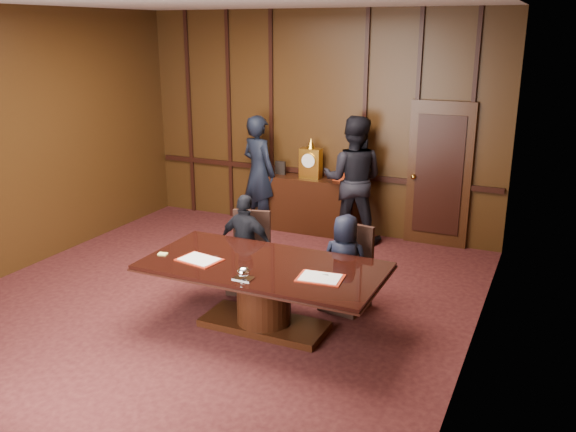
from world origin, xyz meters
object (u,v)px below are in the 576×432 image
Objects in this scene: sideboard at (310,203)px; conference_table at (264,285)px; signatory_right at (345,263)px; signatory_left at (246,244)px; witness_right at (353,180)px; witness_left at (259,172)px.

conference_table is at bearing -75.84° from sideboard.
sideboard is 1.36× the size of signatory_right.
signatory_left is (-0.65, 0.80, 0.12)m from conference_table.
witness_right is (-0.73, 2.40, 0.40)m from signatory_right.
witness_left is (-2.35, 2.40, 0.35)m from signatory_right.
conference_table is 1.04m from signatory_left.
signatory_right reaches higher than conference_table.
witness_right reaches higher than conference_table.
conference_table is at bearing 131.17° from signatory_left.
sideboard is 0.61× the size of conference_table.
witness_left is (-0.86, -0.16, 0.45)m from sideboard.
witness_right is at bearing -101.32° from signatory_left.
sideboard reaches higher than signatory_right.
sideboard reaches higher than conference_table.
witness_left is at bearing -169.42° from sideboard.
sideboard is 0.93m from witness_right.
witness_right is (0.77, -0.16, 0.50)m from sideboard.
signatory_right is (1.50, -2.56, 0.10)m from sideboard.
signatory_left is at bearing 66.94° from witness_right.
witness_left reaches higher than signatory_left.
signatory_right is at bearing 50.91° from conference_table.
signatory_left is at bearing -85.59° from sideboard.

